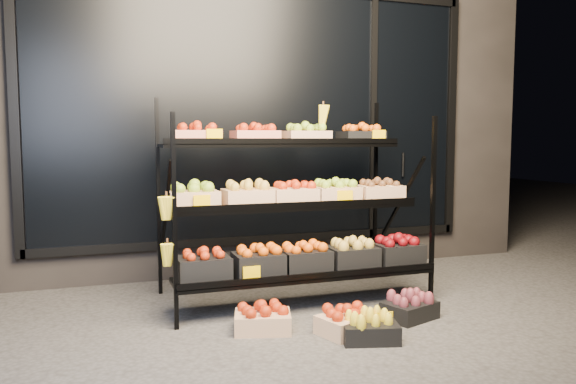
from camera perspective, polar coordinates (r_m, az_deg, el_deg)
name	(u,v)px	position (r m, az deg, el deg)	size (l,w,h in m)	color
ground	(323,322)	(4.18, 3.56, -13.00)	(24.00, 24.00, 0.00)	#514F4C
building	(235,101)	(6.44, -5.39, 9.18)	(6.00, 2.08, 3.50)	#2D2826
display_rack	(294,205)	(4.55, 0.58, -1.30)	(2.18, 1.02, 1.73)	black
tag_floor_b	(384,327)	(3.93, 9.69, -13.34)	(0.13, 0.01, 0.12)	#FFC600
floor_crate_left	(263,318)	(3.95, -2.59, -12.68)	(0.44, 0.37, 0.19)	#DDAD7F
floor_crate_midleft	(370,328)	(3.81, 8.28, -13.47)	(0.42, 0.35, 0.19)	black
floor_crate_midright	(347,321)	(3.92, 6.03, -12.87)	(0.44, 0.38, 0.19)	#DDAD7F
floor_crate_right	(410,307)	(4.30, 12.25, -11.33)	(0.44, 0.38, 0.19)	black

